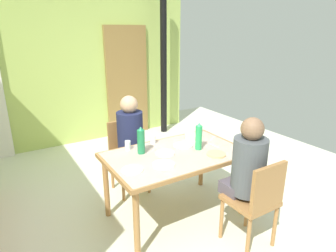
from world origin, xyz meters
TOP-DOWN VIEW (x-y plane):
  - ground_plane at (0.00, 0.00)m, footprint 6.84×6.84m
  - wall_back at (0.00, 2.63)m, footprint 4.34×0.10m
  - door_wooden at (0.98, 2.55)m, footprint 0.80×0.05m
  - stove_pipe_column at (1.60, 2.28)m, footprint 0.12×0.12m
  - dining_table at (0.30, -0.14)m, footprint 1.40×0.87m
  - chair_near_diner at (0.64, -0.93)m, footprint 0.40×0.40m
  - chair_far_diner at (0.10, 0.65)m, footprint 0.40×0.40m
  - person_near_diner at (0.64, -0.79)m, footprint 0.30×0.37m
  - person_far_diner at (0.10, 0.51)m, footprint 0.30×0.37m
  - water_bottle_green_near at (0.01, 0.04)m, footprint 0.08×0.08m
  - water_bottle_green_far at (0.56, -0.18)m, footprint 0.07×0.07m
  - serving_bowl_center at (0.69, 0.10)m, footprint 0.17×0.17m
  - dinner_plate_near_left at (0.48, -0.01)m, footprint 0.21×0.21m
  - dinner_plate_near_right at (0.05, -0.31)m, footprint 0.21×0.21m
  - dinner_plate_far_center at (0.21, -0.09)m, footprint 0.19×0.19m
  - dinner_plate_far_side at (-0.24, -0.26)m, footprint 0.19×0.19m
  - drinking_glass_by_near_diner at (-0.07, 0.20)m, footprint 0.06×0.06m
  - drinking_glass_by_far_diner at (0.24, 0.22)m, footprint 0.06×0.06m
  - bread_plate_sliced at (0.62, -0.39)m, footprint 0.19×0.19m
  - cutlery_knife_near at (0.77, -0.19)m, footprint 0.03×0.15m
  - cutlery_fork_near at (0.90, -0.01)m, footprint 0.14×0.09m
  - cutlery_knife_far at (0.88, -0.40)m, footprint 0.03×0.15m
  - cutlery_fork_far at (0.08, 0.19)m, footprint 0.05×0.15m

SIDE VIEW (x-z plane):
  - ground_plane at x=0.00m, z-range 0.00..0.00m
  - chair_near_diner at x=0.64m, z-range 0.06..0.93m
  - chair_far_diner at x=0.10m, z-range 0.06..0.93m
  - dining_table at x=0.30m, z-range 0.29..1.02m
  - cutlery_knife_near at x=0.77m, z-range 0.72..0.73m
  - cutlery_fork_near at x=0.90m, z-range 0.72..0.73m
  - cutlery_knife_far at x=0.88m, z-range 0.72..0.73m
  - cutlery_fork_far at x=0.08m, z-range 0.72..0.73m
  - dinner_plate_near_left at x=0.48m, z-range 0.72..0.74m
  - dinner_plate_near_right at x=0.05m, z-range 0.72..0.74m
  - dinner_plate_far_center at x=0.21m, z-range 0.72..0.74m
  - dinner_plate_far_side at x=-0.24m, z-range 0.72..0.74m
  - bread_plate_sliced at x=0.62m, z-range 0.72..0.74m
  - serving_bowl_center at x=0.69m, z-range 0.72..0.78m
  - drinking_glass_by_far_diner at x=0.24m, z-range 0.72..0.82m
  - drinking_glass_by_near_diner at x=-0.07m, z-range 0.72..0.82m
  - person_near_diner at x=0.64m, z-range 0.40..1.17m
  - person_far_diner at x=0.10m, z-range 0.40..1.17m
  - water_bottle_green_near at x=0.01m, z-range 0.72..1.00m
  - water_bottle_green_far at x=0.56m, z-range 0.72..1.01m
  - door_wooden at x=0.98m, z-range 0.00..2.00m
  - wall_back at x=0.00m, z-range 0.00..2.64m
  - stove_pipe_column at x=1.60m, z-range 0.00..2.64m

